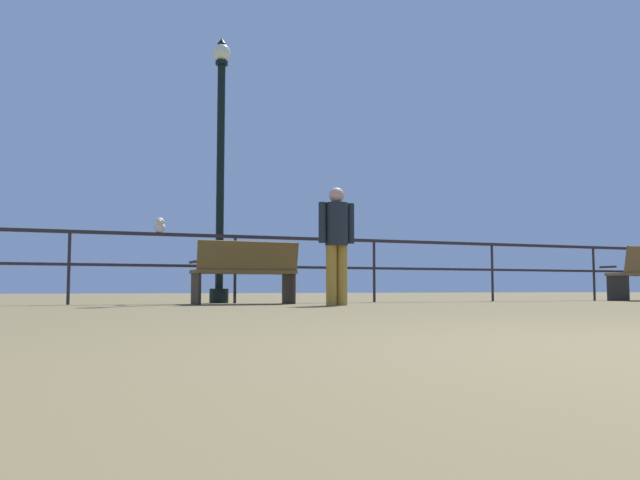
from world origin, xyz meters
The scene contains 5 objects.
pier_railing centered at (0.00, 8.39, 0.77)m, with size 23.40×0.05×1.03m.
bench_near_left centered at (-0.01, 7.75, 0.49)m, with size 1.47×0.72×0.88m.
lamppost_center centered at (-0.18, 8.65, 2.14)m, with size 0.29×0.29×4.16m.
person_by_bench centered at (0.93, 6.68, 0.89)m, with size 0.50×0.30×1.56m.
seagull_on_rail centered at (-1.13, 8.36, 1.12)m, with size 0.20×0.43×0.20m.
Camera 1 is at (-2.42, -1.13, 0.22)m, focal length 36.32 mm.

